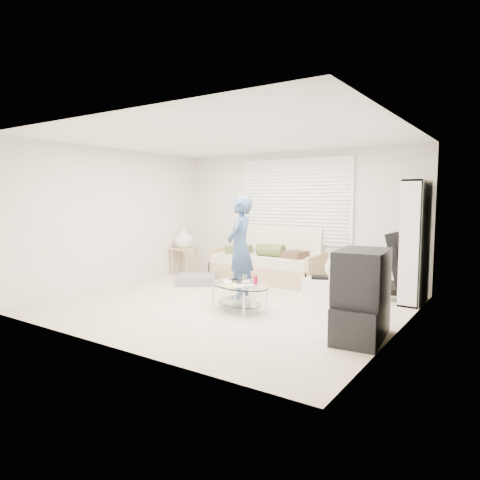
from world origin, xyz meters
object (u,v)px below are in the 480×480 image
Objects in this scene: futon_sofa at (267,263)px; tv_unit at (361,296)px; bookshelf at (415,242)px; coffee_table at (239,289)px.

futon_sofa is 2.13× the size of tv_unit.
futon_sofa is 1.16× the size of bookshelf.
futon_sofa is at bearing 110.11° from coffee_table.
bookshelf is 1.59× the size of coffee_table.
tv_unit is (-0.13, -2.13, -0.44)m from bookshelf.
futon_sofa is 1.85× the size of coffee_table.
bookshelf reaches higher than coffee_table.
futon_sofa reaches higher than tv_unit.
tv_unit is 1.87m from coffee_table.
futon_sofa is at bearing 175.84° from bookshelf.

